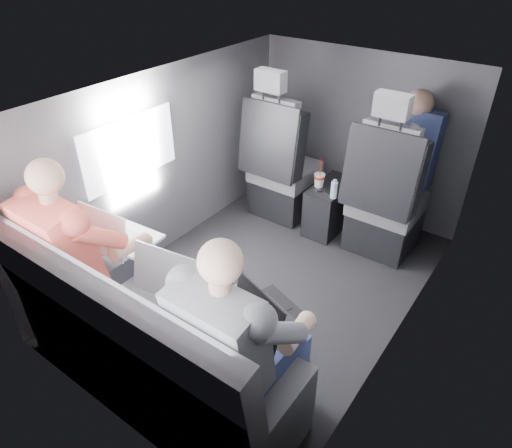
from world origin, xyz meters
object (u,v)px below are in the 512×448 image
Objects in this scene: center_console at (330,207)px; passenger_rear_right at (241,340)px; water_bottle at (334,189)px; laptop_silver at (182,276)px; laptop_black at (268,313)px; soda_cup at (319,180)px; front_seat_left at (281,172)px; rear_bench at (150,349)px; passenger_rear_left at (86,252)px; passenger_front_right at (410,150)px; front_seat_right at (384,204)px; laptop_white at (118,236)px.

passenger_rear_right reaches higher than center_console.
water_bottle is at bearing -59.15° from center_console.
laptop_silver is 1.03× the size of laptop_black.
passenger_rear_right reaches higher than soda_cup.
front_seat_left is 3.27× the size of laptop_black.
center_console is at bearing 120.85° from water_bottle.
soda_cup is 0.18m from water_bottle.
front_seat_left reaches higher than water_bottle.
center_console is 1.79m from laptop_black.
front_seat_left is 1.74m from laptop_silver.
front_seat_left is 2.06m from passenger_rear_right.
laptop_black is (0.53, 0.29, 0.32)m from rear_bench.
soda_cup is at bearing 74.77° from passenger_rear_left.
passenger_front_right reaches higher than center_console.
front_seat_left is 0.90m from front_seat_right.
front_seat_right reaches higher than laptop_white.
passenger_rear_right is (1.06, 0.00, -0.01)m from passenger_rear_left.
laptop_silver reaches higher than laptop_black.
passenger_front_right reaches higher than soda_cup.
front_seat_left is at bearing 118.12° from passenger_rear_right.
laptop_silver reaches higher than center_console.
laptop_silver is at bearing 14.63° from passenger_rear_left.
front_seat_left reaches higher than passenger_rear_right.
rear_bench is (-0.45, -1.90, -0.09)m from front_seat_right.
rear_bench is at bearing -87.99° from soda_cup.
passenger_rear_right is (0.07, -1.81, 0.22)m from front_seat_right.
front_seat_left and front_seat_right have the same top height.
front_seat_right is 1.68× the size of passenger_front_right.
front_seat_right reaches higher than soda_cup.
rear_bench is 1.78m from water_bottle.
laptop_silver is (0.03, 0.24, 0.33)m from rear_bench.
center_console is 0.39× the size of passenger_rear_left.
passenger_rear_right is at bearing -10.93° from laptop_white.
laptop_silver is at bearing -175.03° from laptop_black.
front_seat_left is at bearing 103.31° from rear_bench.
front_seat_right is 0.38m from water_bottle.
laptop_white is (-0.51, 0.29, 0.33)m from rear_bench.
soda_cup is 1.85m from passenger_rear_right.
passenger_rear_left is (-0.57, -0.15, -0.01)m from laptop_silver.
front_seat_left reaches higher than laptop_black.
front_seat_left is at bearing 87.80° from laptop_white.
laptop_white is (-0.51, -1.65, 0.44)m from center_console.
laptop_black reaches higher than soda_cup.
rear_bench reaches higher than center_console.
passenger_rear_left reaches higher than rear_bench.
laptop_white is at bearing 81.65° from passenger_rear_left.
water_bottle is at bearing -23.30° from soda_cup.
rear_bench reaches higher than laptop_silver.
laptop_black is at bearing -69.25° from soda_cup.
passenger_rear_right is at bearing -89.10° from passenger_front_right.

